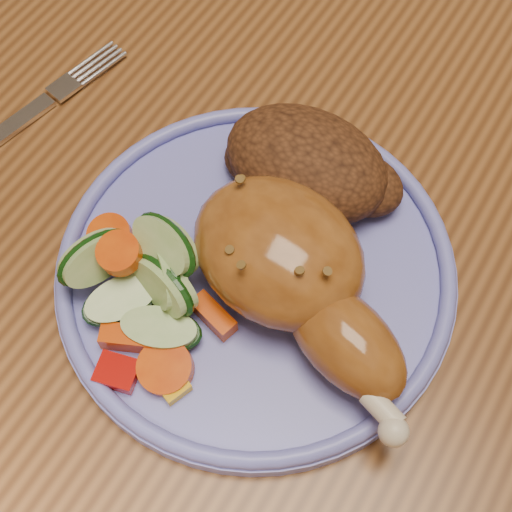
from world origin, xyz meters
name	(u,v)px	position (x,y,z in m)	size (l,w,h in m)	color
ground	(327,444)	(0.00, 0.00, 0.00)	(4.00, 4.00, 0.00)	#502F1B
dining_table	(402,244)	(0.00, 0.00, 0.67)	(0.90, 1.40, 0.75)	brown
plate	(256,272)	(-0.06, -0.12, 0.76)	(0.25, 0.25, 0.01)	#6C6FD3
plate_rim	(256,264)	(-0.06, -0.12, 0.77)	(0.25, 0.25, 0.01)	#6C6FD3
chicken_leg	(294,272)	(-0.03, -0.12, 0.79)	(0.17, 0.12, 0.06)	#94551F
rice_pilaf	(310,165)	(-0.07, -0.05, 0.78)	(0.12, 0.08, 0.05)	#4E2813
vegetable_pile	(145,285)	(-0.11, -0.17, 0.78)	(0.11, 0.11, 0.06)	#A50A05
fork	(15,124)	(-0.27, -0.11, 0.75)	(0.05, 0.16, 0.00)	silver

